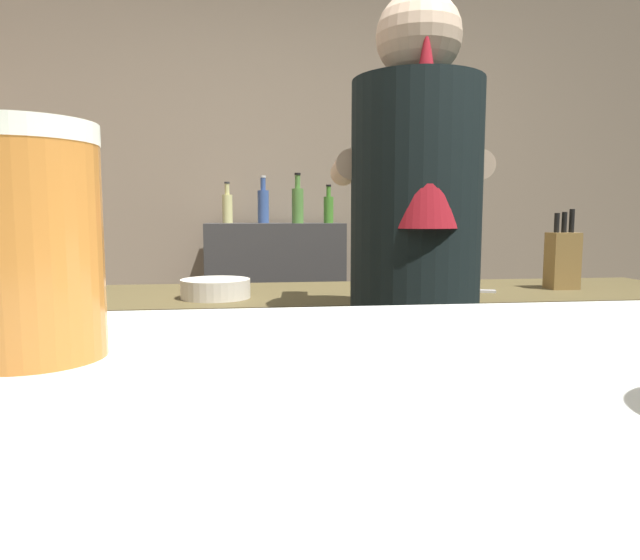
{
  "coord_description": "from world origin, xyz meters",
  "views": [
    {
      "loc": [
        -0.18,
        -1.27,
        1.17
      ],
      "look_at": [
        -0.11,
        -0.75,
        1.11
      ],
      "focal_mm": 32.15,
      "sensor_mm": 36.0,
      "label": 1
    }
  ],
  "objects_px": {
    "bottle_soy": "(263,205)",
    "bottle_olive_oil": "(329,208)",
    "chefs_knife": "(459,290)",
    "bartender": "(415,278)",
    "mixing_bowl": "(216,289)",
    "pint_glass_near": "(29,243)",
    "bottle_hot_sauce": "(227,207)",
    "knife_block": "(562,259)",
    "bottle_vinegar": "(298,204)"
  },
  "relations": [
    {
      "from": "bottle_hot_sauce",
      "to": "knife_block",
      "type": "bearing_deg",
      "value": -48.5
    },
    {
      "from": "knife_block",
      "to": "pint_glass_near",
      "type": "bearing_deg",
      "value": -127.96
    },
    {
      "from": "mixing_bowl",
      "to": "pint_glass_near",
      "type": "xyz_separation_m",
      "value": [
        -0.02,
        -1.5,
        0.22
      ]
    },
    {
      "from": "knife_block",
      "to": "pint_glass_near",
      "type": "xyz_separation_m",
      "value": [
        -1.23,
        -1.58,
        0.14
      ]
    },
    {
      "from": "knife_block",
      "to": "bottle_soy",
      "type": "height_order",
      "value": "bottle_soy"
    },
    {
      "from": "mixing_bowl",
      "to": "bottle_hot_sauce",
      "type": "relative_size",
      "value": 0.95
    },
    {
      "from": "chefs_knife",
      "to": "bottle_soy",
      "type": "height_order",
      "value": "bottle_soy"
    },
    {
      "from": "bottle_soy",
      "to": "bottle_vinegar",
      "type": "height_order",
      "value": "bottle_vinegar"
    },
    {
      "from": "bartender",
      "to": "bottle_soy",
      "type": "height_order",
      "value": "bartender"
    },
    {
      "from": "chefs_knife",
      "to": "bottle_vinegar",
      "type": "distance_m",
      "value": 1.35
    },
    {
      "from": "mixing_bowl",
      "to": "pint_glass_near",
      "type": "height_order",
      "value": "pint_glass_near"
    },
    {
      "from": "bartender",
      "to": "bottle_vinegar",
      "type": "height_order",
      "value": "bartender"
    },
    {
      "from": "knife_block",
      "to": "chefs_knife",
      "type": "xyz_separation_m",
      "value": [
        -0.39,
        -0.03,
        -0.1
      ]
    },
    {
      "from": "pint_glass_near",
      "to": "bottle_soy",
      "type": "distance_m",
      "value": 2.91
    },
    {
      "from": "chefs_knife",
      "to": "bottle_vinegar",
      "type": "bearing_deg",
      "value": 128.15
    },
    {
      "from": "knife_block",
      "to": "bottle_hot_sauce",
      "type": "xyz_separation_m",
      "value": [
        -1.22,
        1.38,
        0.2
      ]
    },
    {
      "from": "pint_glass_near",
      "to": "bottle_vinegar",
      "type": "relative_size",
      "value": 0.48
    },
    {
      "from": "bottle_soy",
      "to": "bottle_hot_sauce",
      "type": "height_order",
      "value": "bottle_soy"
    },
    {
      "from": "knife_block",
      "to": "mixing_bowl",
      "type": "distance_m",
      "value": 1.22
    },
    {
      "from": "mixing_bowl",
      "to": "bottle_olive_oil",
      "type": "xyz_separation_m",
      "value": [
        0.55,
        1.35,
        0.27
      ]
    },
    {
      "from": "pint_glass_near",
      "to": "bottle_hot_sauce",
      "type": "xyz_separation_m",
      "value": [
        0.01,
        2.95,
        0.06
      ]
    },
    {
      "from": "chefs_knife",
      "to": "bottle_hot_sauce",
      "type": "height_order",
      "value": "bottle_hot_sauce"
    },
    {
      "from": "bartender",
      "to": "bottle_hot_sauce",
      "type": "bearing_deg",
      "value": 22.43
    },
    {
      "from": "knife_block",
      "to": "bottle_vinegar",
      "type": "bearing_deg",
      "value": 124.98
    },
    {
      "from": "bartender",
      "to": "mixing_bowl",
      "type": "bearing_deg",
      "value": 62.13
    },
    {
      "from": "pint_glass_near",
      "to": "bottle_olive_oil",
      "type": "xyz_separation_m",
      "value": [
        0.57,
        2.84,
        0.05
      ]
    },
    {
      "from": "bottle_olive_oil",
      "to": "bottle_hot_sauce",
      "type": "xyz_separation_m",
      "value": [
        -0.56,
        0.11,
        0.01
      ]
    },
    {
      "from": "pint_glass_near",
      "to": "bottle_soy",
      "type": "bearing_deg",
      "value": 85.9
    },
    {
      "from": "bottle_olive_oil",
      "to": "pint_glass_near",
      "type": "bearing_deg",
      "value": -101.29
    },
    {
      "from": "knife_block",
      "to": "pint_glass_near",
      "type": "height_order",
      "value": "pint_glass_near"
    },
    {
      "from": "pint_glass_near",
      "to": "bottle_olive_oil",
      "type": "height_order",
      "value": "bottle_olive_oil"
    },
    {
      "from": "bottle_soy",
      "to": "bottle_vinegar",
      "type": "relative_size",
      "value": 0.97
    },
    {
      "from": "chefs_knife",
      "to": "pint_glass_near",
      "type": "relative_size",
      "value": 1.87
    },
    {
      "from": "bottle_soy",
      "to": "bottle_olive_oil",
      "type": "distance_m",
      "value": 0.36
    },
    {
      "from": "mixing_bowl",
      "to": "bottle_hot_sauce",
      "type": "height_order",
      "value": "bottle_hot_sauce"
    },
    {
      "from": "bartender",
      "to": "bottle_olive_oil",
      "type": "bearing_deg",
      "value": 5.27
    },
    {
      "from": "bartender",
      "to": "bottle_olive_oil",
      "type": "relative_size",
      "value": 8.2
    },
    {
      "from": "mixing_bowl",
      "to": "bottle_vinegar",
      "type": "distance_m",
      "value": 1.36
    },
    {
      "from": "knife_block",
      "to": "mixing_bowl",
      "type": "relative_size",
      "value": 1.29
    },
    {
      "from": "mixing_bowl",
      "to": "bottle_olive_oil",
      "type": "distance_m",
      "value": 1.48
    },
    {
      "from": "bottle_vinegar",
      "to": "pint_glass_near",
      "type": "bearing_deg",
      "value": -97.99
    },
    {
      "from": "knife_block",
      "to": "chefs_knife",
      "type": "relative_size",
      "value": 1.18
    },
    {
      "from": "knife_block",
      "to": "bottle_soy",
      "type": "bearing_deg",
      "value": 127.64
    },
    {
      "from": "mixing_bowl",
      "to": "bottle_hot_sauce",
      "type": "bearing_deg",
      "value": 90.28
    },
    {
      "from": "chefs_knife",
      "to": "pint_glass_near",
      "type": "bearing_deg",
      "value": -100.38
    },
    {
      "from": "bottle_soy",
      "to": "bottle_olive_oil",
      "type": "xyz_separation_m",
      "value": [
        0.36,
        -0.06,
        -0.02
      ]
    },
    {
      "from": "mixing_bowl",
      "to": "bottle_vinegar",
      "type": "bearing_deg",
      "value": 73.69
    },
    {
      "from": "bottle_vinegar",
      "to": "bartender",
      "type": "bearing_deg",
      "value": -84.13
    },
    {
      "from": "knife_block",
      "to": "bottle_hot_sauce",
      "type": "bearing_deg",
      "value": 131.5
    },
    {
      "from": "pint_glass_near",
      "to": "bartender",
      "type": "bearing_deg",
      "value": 63.89
    }
  ]
}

